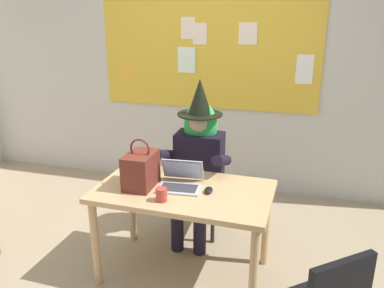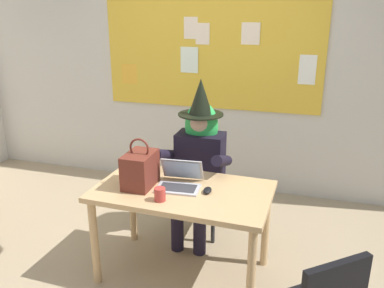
{
  "view_description": "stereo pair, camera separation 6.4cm",
  "coord_description": "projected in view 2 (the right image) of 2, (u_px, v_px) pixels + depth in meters",
  "views": [
    {
      "loc": [
        1.04,
        -2.61,
        2.01
      ],
      "look_at": [
        0.21,
        0.31,
        0.98
      ],
      "focal_mm": 37.36,
      "sensor_mm": 36.0,
      "label": 1
    },
    {
      "loc": [
        1.1,
        -2.59,
        2.01
      ],
      "look_at": [
        0.21,
        0.31,
        0.98
      ],
      "focal_mm": 37.36,
      "sensor_mm": 36.0,
      "label": 2
    }
  ],
  "objects": [
    {
      "name": "person_costumed",
      "position": [
        199.0,
        154.0,
        3.53
      ],
      "size": [
        0.6,
        0.66,
        1.45
      ],
      "rotation": [
        0.0,
        0.0,
        -1.56
      ],
      "color": "black",
      "rests_on": "ground"
    },
    {
      "name": "ground_plane",
      "position": [
        157.0,
        265.0,
        3.3
      ],
      "size": [
        24.0,
        24.0,
        0.0
      ],
      "primitive_type": "plane",
      "color": "tan"
    },
    {
      "name": "computer_mouse",
      "position": [
        207.0,
        190.0,
        2.91
      ],
      "size": [
        0.07,
        0.11,
        0.03
      ],
      "primitive_type": "ellipsoid",
      "rotation": [
        0.0,
        0.0,
        0.08
      ],
      "color": "black",
      "rests_on": "desk_main"
    },
    {
      "name": "chair_at_desk",
      "position": [
        202.0,
        179.0,
        3.73
      ],
      "size": [
        0.43,
        0.43,
        0.89
      ],
      "rotation": [
        0.0,
        0.0,
        -1.55
      ],
      "color": "black",
      "rests_on": "ground"
    },
    {
      "name": "desk_main",
      "position": [
        183.0,
        200.0,
        3.0
      ],
      "size": [
        1.33,
        0.79,
        0.74
      ],
      "rotation": [
        0.0,
        0.0,
        -0.03
      ],
      "color": "tan",
      "rests_on": "ground"
    },
    {
      "name": "handbag",
      "position": [
        140.0,
        169.0,
        2.99
      ],
      "size": [
        0.2,
        0.3,
        0.38
      ],
      "rotation": [
        0.0,
        0.0,
        0.05
      ],
      "color": "maroon",
      "rests_on": "desk_main"
    },
    {
      "name": "wall_back_bulletin",
      "position": [
        211.0,
        65.0,
        4.39
      ],
      "size": [
        5.93,
        1.93,
        2.81
      ],
      "color": "beige",
      "rests_on": "ground"
    },
    {
      "name": "laptop",
      "position": [
        180.0,
        181.0,
        3.01
      ],
      "size": [
        0.34,
        0.32,
        0.19
      ],
      "rotation": [
        0.0,
        0.0,
        0.09
      ],
      "color": "#B7B7BC",
      "rests_on": "desk_main"
    },
    {
      "name": "coffee_mug",
      "position": [
        160.0,
        194.0,
        2.78
      ],
      "size": [
        0.08,
        0.08,
        0.09
      ],
      "primitive_type": "cylinder",
      "color": "#B23833",
      "rests_on": "desk_main"
    }
  ]
}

